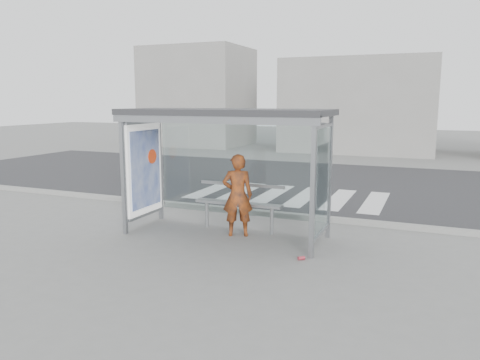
{
  "coord_description": "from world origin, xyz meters",
  "views": [
    {
      "loc": [
        3.91,
        -8.6,
        2.79
      ],
      "look_at": [
        0.25,
        0.2,
        1.16
      ],
      "focal_mm": 35.0,
      "sensor_mm": 36.0,
      "label": 1
    }
  ],
  "objects_px": {
    "bus_shelter": "(210,140)",
    "person": "(238,195)",
    "bench": "(239,203)",
    "soda_can": "(301,258)"
  },
  "relations": [
    {
      "from": "bus_shelter",
      "to": "soda_can",
      "type": "relative_size",
      "value": 34.61
    },
    {
      "from": "bus_shelter",
      "to": "soda_can",
      "type": "xyz_separation_m",
      "value": [
        2.24,
        -0.94,
        -1.95
      ]
    },
    {
      "from": "person",
      "to": "bench",
      "type": "bearing_deg",
      "value": -93.88
    },
    {
      "from": "bus_shelter",
      "to": "person",
      "type": "xyz_separation_m",
      "value": [
        0.61,
        0.04,
        -1.12
      ]
    },
    {
      "from": "person",
      "to": "bench",
      "type": "xyz_separation_m",
      "value": [
        -0.14,
        0.4,
        -0.26
      ]
    },
    {
      "from": "bus_shelter",
      "to": "person",
      "type": "distance_m",
      "value": 1.28
    },
    {
      "from": "bench",
      "to": "bus_shelter",
      "type": "bearing_deg",
      "value": -137.17
    },
    {
      "from": "bus_shelter",
      "to": "person",
      "type": "height_order",
      "value": "bus_shelter"
    },
    {
      "from": "bench",
      "to": "soda_can",
      "type": "distance_m",
      "value": 2.31
    },
    {
      "from": "bus_shelter",
      "to": "person",
      "type": "bearing_deg",
      "value": 3.55
    }
  ]
}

